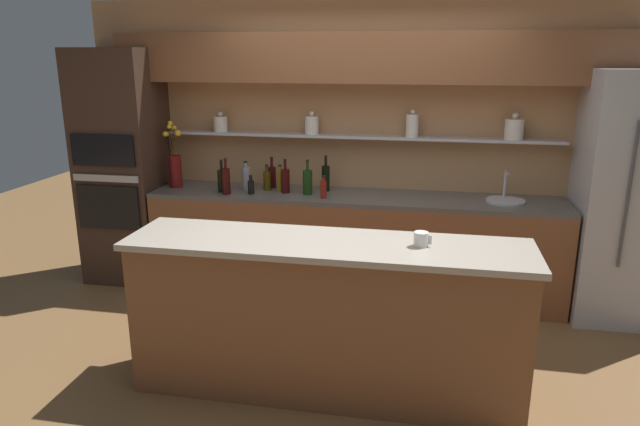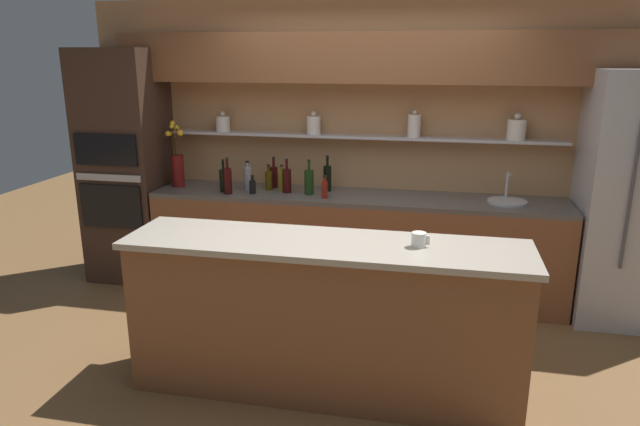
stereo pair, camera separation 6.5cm
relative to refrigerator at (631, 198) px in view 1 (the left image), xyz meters
The scene contains 20 objects.
ground_plane 2.70m from the refrigerator, 151.32° to the right, with size 12.00×12.00×0.00m, color brown.
back_wall_unit 2.28m from the refrigerator, behind, with size 5.20×0.44×2.60m.
back_counter_unit 2.31m from the refrigerator, behind, with size 3.63×0.62×0.92m.
island_counter 2.74m from the refrigerator, 144.59° to the right, with size 2.50×0.61×1.02m.
refrigerator is the anchor object (origin of this frame).
oven_tower 4.44m from the refrigerator, behind, with size 0.71×0.64×2.18m.
flower_vase 3.92m from the refrigerator, behind, with size 0.17×0.15×0.62m.
sink_fixture 0.96m from the refrigerator, behind, with size 0.33×0.33×0.25m.
bottle_oil_0 2.92m from the refrigerator, behind, with size 0.06×0.06×0.24m.
bottle_wine_1 3.43m from the refrigerator, behind, with size 0.08×0.08×0.29m.
bottle_wine_2 3.04m from the refrigerator, behind, with size 0.07×0.07×0.29m.
bottle_wine_3 2.86m from the refrigerator, behind, with size 0.08×0.08×0.31m.
bottle_wine_4 2.65m from the refrigerator, behind, with size 0.08×0.08×0.31m.
bottle_sauce_5 3.15m from the refrigerator, behind, with size 0.06×0.06×0.17m.
bottle_oil_6 3.05m from the refrigerator, behind, with size 0.07×0.07×0.24m.
bottle_wine_7 3.36m from the refrigerator, behind, with size 0.07×0.07×0.32m.
bottle_sauce_8 2.49m from the refrigerator, behind, with size 0.05×0.05×0.20m.
bottle_spirit_9 3.23m from the refrigerator, behind, with size 0.08×0.08×0.27m.
bottle_wine_10 2.52m from the refrigerator, behind, with size 0.07×0.07×0.32m.
coffee_mug 2.24m from the refrigerator, 136.60° to the right, with size 0.11×0.09×0.09m.
Camera 1 is at (0.59, -3.61, 2.13)m, focal length 32.00 mm.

